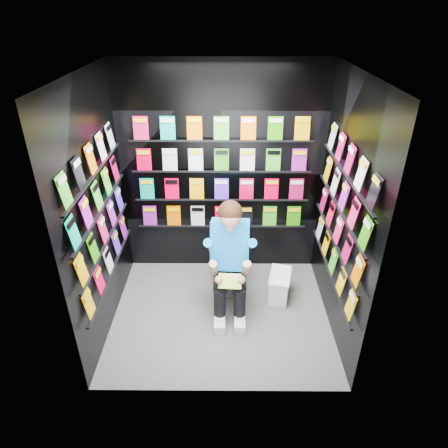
{
  "coord_description": "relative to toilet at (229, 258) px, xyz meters",
  "views": [
    {
      "loc": [
        0.06,
        -3.41,
        3.13
      ],
      "look_at": [
        0.03,
        0.15,
        1.1
      ],
      "focal_mm": 32.0,
      "sensor_mm": 36.0,
      "label": 1
    }
  ],
  "objects": [
    {
      "name": "comics_back",
      "position": [
        -0.1,
        0.37,
        0.94
      ],
      "size": [
        2.1,
        0.06,
        1.37
      ],
      "primitive_type": null,
      "color": "#E10037",
      "rests_on": "wall_back"
    },
    {
      "name": "longbox_lid",
      "position": [
        0.59,
        -0.27,
        -0.06
      ],
      "size": [
        0.32,
        0.45,
        0.03
      ],
      "primitive_type": "cube",
      "rotation": [
        0.0,
        0.0,
        -0.22
      ],
      "color": "white",
      "rests_on": "longbox"
    },
    {
      "name": "comics_right",
      "position": [
        1.07,
        -0.6,
        0.94
      ],
      "size": [
        0.06,
        1.7,
        1.37
      ],
      "primitive_type": null,
      "color": "#E10037",
      "rests_on": "wall_right"
    },
    {
      "name": "ceiling",
      "position": [
        -0.1,
        -0.6,
        2.23
      ],
      "size": [
        2.4,
        2.4,
        0.0
      ],
      "primitive_type": "plane",
      "color": "white",
      "rests_on": "floor"
    },
    {
      "name": "held_comic",
      "position": [
        0.0,
        -0.73,
        0.21
      ],
      "size": [
        0.25,
        0.15,
        0.1
      ],
      "primitive_type": "cube",
      "rotation": [
        -0.96,
        0.0,
        -0.06
      ],
      "color": "green",
      "rests_on": "reader"
    },
    {
      "name": "wall_left",
      "position": [
        -1.3,
        -0.6,
        0.93
      ],
      "size": [
        0.04,
        2.0,
        2.6
      ],
      "primitive_type": "cube",
      "color": "black",
      "rests_on": "floor"
    },
    {
      "name": "wall_front",
      "position": [
        -0.1,
        -1.6,
        0.93
      ],
      "size": [
        2.4,
        0.04,
        2.6
      ],
      "primitive_type": "cube",
      "color": "black",
      "rests_on": "floor"
    },
    {
      "name": "floor",
      "position": [
        -0.1,
        -0.6,
        -0.37
      ],
      "size": [
        2.4,
        2.4,
        0.0
      ],
      "primitive_type": "plane",
      "color": "slate",
      "rests_on": "ground"
    },
    {
      "name": "toilet",
      "position": [
        0.0,
        0.0,
        0.0
      ],
      "size": [
        0.47,
        0.77,
        0.73
      ],
      "primitive_type": "imported",
      "rotation": [
        0.0,
        0.0,
        3.08
      ],
      "color": "white",
      "rests_on": "floor"
    },
    {
      "name": "comics_left",
      "position": [
        -1.27,
        -0.6,
        0.94
      ],
      "size": [
        0.06,
        1.7,
        1.37
      ],
      "primitive_type": null,
      "color": "#E10037",
      "rests_on": "wall_left"
    },
    {
      "name": "reader",
      "position": [
        0.0,
        -0.38,
        0.43
      ],
      "size": [
        0.61,
        0.85,
        1.51
      ],
      "primitive_type": null,
      "rotation": [
        0.0,
        0.0,
        -0.06
      ],
      "color": "#0969BF",
      "rests_on": "toilet"
    },
    {
      "name": "longbox",
      "position": [
        0.59,
        -0.27,
        -0.22
      ],
      "size": [
        0.3,
        0.43,
        0.3
      ],
      "primitive_type": "cube",
      "rotation": [
        0.0,
        0.0,
        -0.22
      ],
      "color": "white",
      "rests_on": "floor"
    },
    {
      "name": "wall_right",
      "position": [
        1.1,
        -0.6,
        0.93
      ],
      "size": [
        0.04,
        2.0,
        2.6
      ],
      "primitive_type": "cube",
      "color": "black",
      "rests_on": "floor"
    },
    {
      "name": "wall_back",
      "position": [
        -0.1,
        0.4,
        0.93
      ],
      "size": [
        2.4,
        0.04,
        2.6
      ],
      "primitive_type": "cube",
      "color": "black",
      "rests_on": "floor"
    }
  ]
}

